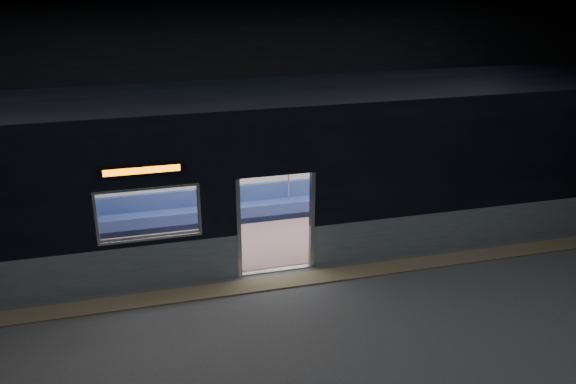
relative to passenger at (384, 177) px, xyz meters
name	(u,v)px	position (x,y,z in m)	size (l,w,h in m)	color
station_floor	(290,297)	(-3.37, -3.55, -0.83)	(24.00, 14.00, 0.01)	#47494C
station_envelope	(290,103)	(-3.37, -3.55, 2.84)	(24.00, 14.00, 5.00)	black
tactile_strip	(282,282)	(-3.37, -3.00, -0.81)	(22.80, 0.50, 0.03)	#8C7F59
metro_car	(259,161)	(-3.37, -1.00, 1.02)	(18.00, 3.04, 3.35)	#8FA2AB
passenger	(384,177)	(0.00, 0.00, 0.00)	(0.48, 0.76, 1.44)	black
handbag	(387,185)	(-0.03, -0.24, -0.13)	(0.30, 0.26, 0.15)	black
transit_map	(288,157)	(-2.36, 0.31, 0.63)	(0.93, 0.03, 0.61)	white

